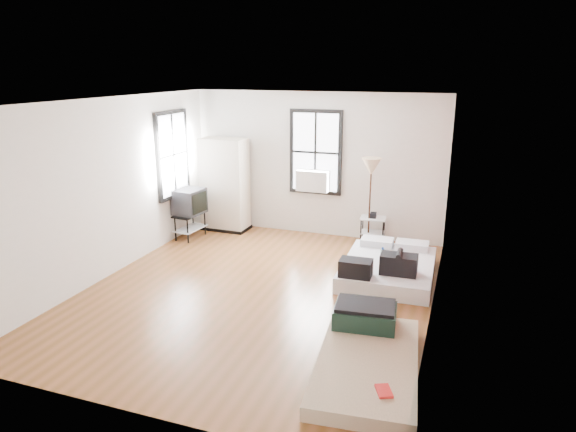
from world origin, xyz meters
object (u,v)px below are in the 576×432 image
at_px(wardrobe, 225,185).
at_px(floor_lamp, 371,171).
at_px(tv_stand, 189,203).
at_px(side_table, 373,223).
at_px(mattress_main, 388,267).
at_px(mattress_bare, 367,351).

xyz_separation_m(wardrobe, floor_lamp, (2.97, 0.00, 0.48)).
bearing_deg(tv_stand, floor_lamp, 18.56).
relative_size(side_table, floor_lamp, 0.37).
height_order(mattress_main, mattress_bare, mattress_main).
height_order(mattress_main, tv_stand, tv_stand).
height_order(wardrobe, side_table, wardrobe).
bearing_deg(mattress_bare, mattress_main, 88.08).
bearing_deg(mattress_main, side_table, 107.88).
bearing_deg(side_table, floor_lamp, -133.04).
xyz_separation_m(mattress_main, mattress_bare, (0.16, -2.57, -0.03)).
bearing_deg(floor_lamp, mattress_bare, -79.29).
distance_m(mattress_bare, floor_lamp, 4.27).
bearing_deg(floor_lamp, wardrobe, -180.00).
distance_m(side_table, floor_lamp, 1.01).
bearing_deg(floor_lamp, mattress_main, -67.52).
distance_m(mattress_main, floor_lamp, 1.99).
distance_m(mattress_bare, tv_stand, 5.28).
relative_size(mattress_main, mattress_bare, 0.90).
xyz_separation_m(mattress_bare, floor_lamp, (-0.76, 4.00, 1.28)).
bearing_deg(mattress_bare, floor_lamp, 95.17).
bearing_deg(mattress_main, mattress_bare, -87.86).
relative_size(mattress_bare, floor_lamp, 1.29).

